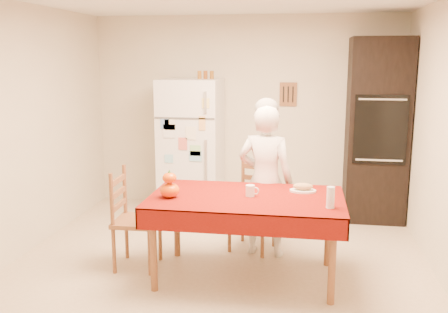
% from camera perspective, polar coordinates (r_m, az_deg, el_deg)
% --- Properties ---
extents(floor, '(4.50, 4.50, 0.00)m').
position_cam_1_polar(floor, '(4.74, -0.99, -13.22)').
color(floor, tan).
rests_on(floor, ground).
extents(room_shell, '(4.02, 4.52, 2.51)m').
position_cam_1_polar(room_shell, '(4.33, -1.05, 6.74)').
color(room_shell, beige).
rests_on(room_shell, ground).
extents(refrigerator, '(0.75, 0.74, 1.70)m').
position_cam_1_polar(refrigerator, '(6.38, -3.74, 1.19)').
color(refrigerator, white).
rests_on(refrigerator, floor).
extents(oven_cabinet, '(0.70, 0.62, 2.20)m').
position_cam_1_polar(oven_cabinet, '(6.29, 17.05, 2.87)').
color(oven_cabinet, black).
rests_on(oven_cabinet, floor).
extents(dining_table, '(1.70, 1.00, 0.76)m').
position_cam_1_polar(dining_table, '(4.43, 2.56, -5.42)').
color(dining_table, brown).
rests_on(dining_table, floor).
extents(chair_far, '(0.51, 0.50, 0.95)m').
position_cam_1_polar(chair_far, '(5.19, 3.53, -5.04)').
color(chair_far, brown).
rests_on(chair_far, floor).
extents(chair_left, '(0.41, 0.43, 0.95)m').
position_cam_1_polar(chair_left, '(4.80, -10.68, -6.59)').
color(chair_left, brown).
rests_on(chair_left, floor).
extents(seated_woman, '(0.61, 0.46, 1.52)m').
position_cam_1_polar(seated_woman, '(4.96, 4.75, -2.79)').
color(seated_woman, silver).
rests_on(seated_woman, floor).
extents(coffee_mug, '(0.08, 0.08, 0.10)m').
position_cam_1_polar(coffee_mug, '(4.40, 3.01, -3.93)').
color(coffee_mug, white).
rests_on(coffee_mug, dining_table).
extents(pumpkin_lower, '(0.17, 0.17, 0.13)m').
position_cam_1_polar(pumpkin_lower, '(4.38, -6.22, -3.85)').
color(pumpkin_lower, '#C93F04').
rests_on(pumpkin_lower, dining_table).
extents(pumpkin_upper, '(0.12, 0.12, 0.09)m').
position_cam_1_polar(pumpkin_upper, '(4.35, -6.25, -2.45)').
color(pumpkin_upper, '#CF3E04').
rests_on(pumpkin_upper, pumpkin_lower).
extents(wine_glass, '(0.07, 0.07, 0.18)m').
position_cam_1_polar(wine_glass, '(4.14, 12.08, -4.58)').
color(wine_glass, silver).
rests_on(wine_glass, dining_table).
extents(bread_plate, '(0.24, 0.24, 0.02)m').
position_cam_1_polar(bread_plate, '(4.60, 9.00, -3.89)').
color(bread_plate, white).
rests_on(bread_plate, dining_table).
extents(bread_loaf, '(0.18, 0.10, 0.06)m').
position_cam_1_polar(bread_loaf, '(4.59, 9.02, -3.40)').
color(bread_loaf, '#AD8055').
rests_on(bread_loaf, bread_plate).
extents(spice_jar_left, '(0.05, 0.05, 0.10)m').
position_cam_1_polar(spice_jar_left, '(6.32, -2.82, 9.31)').
color(spice_jar_left, '#975B1B').
rests_on(spice_jar_left, refrigerator).
extents(spice_jar_mid, '(0.05, 0.05, 0.10)m').
position_cam_1_polar(spice_jar_mid, '(6.30, -2.13, 9.31)').
color(spice_jar_mid, brown).
rests_on(spice_jar_mid, refrigerator).
extents(spice_jar_right, '(0.05, 0.05, 0.10)m').
position_cam_1_polar(spice_jar_right, '(6.28, -1.41, 9.31)').
color(spice_jar_right, brown).
rests_on(spice_jar_right, refrigerator).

